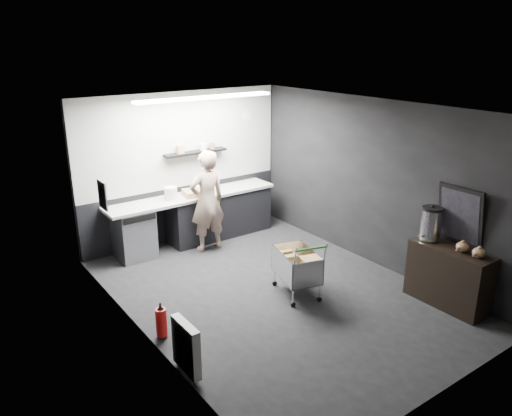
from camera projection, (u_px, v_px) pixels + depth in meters
floor at (275, 293)px, 7.36m from camera, size 5.50×5.50×0.00m
ceiling at (277, 109)px, 6.49m from camera, size 5.50×5.50×0.00m
wall_back at (183, 167)px, 9.03m from camera, size 5.50×0.00×5.50m
wall_front at (451, 281)px, 4.81m from camera, size 5.50×0.00×5.50m
wall_left at (141, 239)px, 5.82m from camera, size 0.00×5.50×5.50m
wall_right at (374, 183)px, 8.03m from camera, size 0.00×5.50×5.50m
kitchen_wall_panel at (182, 140)px, 8.86m from camera, size 3.95×0.02×1.70m
dado_panel at (186, 211)px, 9.30m from camera, size 3.95×0.02×1.00m
floating_shelf at (195, 152)px, 8.96m from camera, size 1.20×0.22×0.04m
wall_clock at (247, 116)px, 9.53m from camera, size 0.20×0.03×0.20m
poster at (102, 195)px, 6.76m from camera, size 0.02×0.30×0.40m
poster_red_band at (102, 190)px, 6.74m from camera, size 0.02×0.22×0.10m
radiator at (186, 347)px, 5.49m from camera, size 0.10×0.50×0.60m
ceiling_strip at (206, 98)px, 7.92m from camera, size 2.40×0.20×0.04m
prep_counter at (200, 217)px, 9.15m from camera, size 3.20×0.61×0.90m
person at (207, 201)px, 8.60m from camera, size 0.67×0.45×1.79m
shopping_cart at (297, 267)px, 7.22m from camera, size 0.69×0.95×0.91m
sideboard at (448, 268)px, 6.92m from camera, size 0.48×1.13×1.70m
fire_extinguisher at (161, 321)px, 6.21m from camera, size 0.14×0.14×0.46m
cardboard_box at (198, 192)px, 8.91m from camera, size 0.56×0.47×0.10m
pink_tub at (171, 193)px, 8.66m from camera, size 0.22×0.22×0.22m
white_container at (199, 190)px, 8.92m from camera, size 0.19×0.15×0.16m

